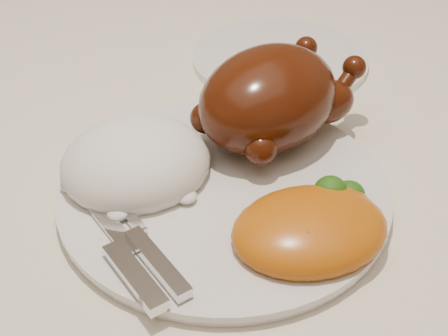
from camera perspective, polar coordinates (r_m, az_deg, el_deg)
name	(u,v)px	position (r m, az deg, el deg)	size (l,w,h in m)	color
dining_table	(84,250)	(0.65, -12.65, -7.31)	(1.60, 0.90, 0.76)	brown
tablecloth	(74,194)	(0.60, -13.59, -2.33)	(1.73, 1.03, 0.18)	beige
dinner_plate	(224,192)	(0.53, 0.00, -2.22)	(0.28, 0.28, 0.01)	silver
side_plate	(280,58)	(0.74, 5.13, 9.94)	(0.20, 0.20, 0.01)	silver
roast_chicken	(272,97)	(0.56, 4.38, 6.49)	(0.19, 0.15, 0.09)	#431607
rice_mound	(136,163)	(0.54, -8.04, 0.42)	(0.14, 0.13, 0.07)	white
mac_and_cheese	(314,225)	(0.48, 8.25, -5.17)	(0.14, 0.11, 0.04)	#CB670D
cutlery	(133,248)	(0.47, -8.31, -7.26)	(0.05, 0.18, 0.01)	silver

